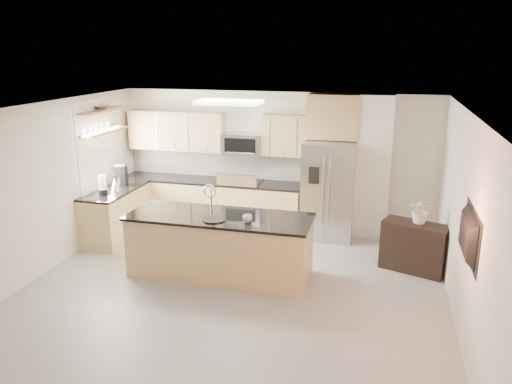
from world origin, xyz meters
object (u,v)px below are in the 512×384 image
(credenza, at_px, (414,247))
(blender, at_px, (103,186))
(kettle, at_px, (115,184))
(bowl, at_px, (102,107))
(platter, at_px, (214,219))
(refrigerator, at_px, (328,190))
(microwave, at_px, (243,144))
(cup, at_px, (247,218))
(flower_vase, at_px, (422,204))
(island, at_px, (220,245))
(range, at_px, (241,205))
(television, at_px, (463,235))
(coffee_maker, at_px, (121,176))

(credenza, height_order, blender, blender)
(kettle, xyz_separation_m, bowl, (-0.22, 0.16, 1.34))
(platter, bearing_deg, refrigerator, 57.94)
(microwave, height_order, kettle, microwave)
(cup, height_order, flower_vase, flower_vase)
(island, relative_size, kettle, 10.58)
(range, relative_size, refrigerator, 0.64)
(island, distance_m, television, 3.52)
(microwave, distance_m, television, 4.79)
(kettle, bearing_deg, microwave, 31.05)
(island, bearing_deg, kettle, 156.72)
(island, xyz_separation_m, credenza, (2.88, 0.90, -0.09))
(refrigerator, xyz_separation_m, platter, (-1.41, -2.25, 0.08))
(refrigerator, height_order, coffee_maker, refrigerator)
(cup, bearing_deg, credenza, 24.01)
(bowl, relative_size, flower_vase, 0.54)
(credenza, distance_m, flower_vase, 0.70)
(platter, bearing_deg, island, 86.24)
(bowl, xyz_separation_m, television, (5.76, -2.19, -1.03))
(cup, bearing_deg, kettle, 157.43)
(bowl, bearing_deg, microwave, 25.18)
(coffee_maker, bearing_deg, television, -22.86)
(credenza, height_order, television, television)
(microwave, relative_size, platter, 2.22)
(range, xyz_separation_m, island, (0.27, -2.08, 0.01))
(refrigerator, xyz_separation_m, island, (-1.39, -2.03, -0.41))
(bowl, height_order, television, bowl)
(kettle, height_order, bowl, bowl)
(cup, distance_m, kettle, 3.00)
(refrigerator, distance_m, cup, 2.39)
(coffee_maker, bearing_deg, island, -29.21)
(microwave, bearing_deg, island, -83.11)
(platter, relative_size, coffee_maker, 0.92)
(microwave, height_order, coffee_maker, microwave)
(flower_vase, bearing_deg, blender, -177.03)
(bowl, xyz_separation_m, flower_vase, (5.45, -0.22, -1.29))
(kettle, bearing_deg, island, -23.22)
(refrigerator, bearing_deg, platter, -122.06)
(microwave, bearing_deg, television, -42.75)
(island, height_order, flower_vase, flower_vase)
(range, relative_size, kettle, 4.35)
(coffee_maker, xyz_separation_m, flower_vase, (5.29, -0.40, -0.01))
(microwave, height_order, television, microwave)
(cup, distance_m, television, 2.92)
(range, distance_m, cup, 2.43)
(credenza, distance_m, blender, 5.27)
(refrigerator, distance_m, flower_vase, 1.91)
(flower_vase, bearing_deg, television, -81.02)
(kettle, xyz_separation_m, flower_vase, (5.22, -0.06, 0.06))
(blender, height_order, coffee_maker, coffee_maker)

